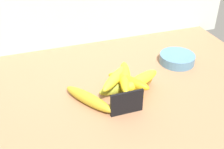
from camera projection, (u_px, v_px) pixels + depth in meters
counter_top at (131, 87)px, 107.79cm from camera, size 110.00×76.00×3.00cm
chalkboard_sign at (127, 104)px, 91.09cm from camera, size 11.00×1.80×8.40cm
fruit_bowl at (177, 59)px, 119.12cm from camera, size 14.59×14.59×3.81cm
banana_0 at (119, 87)px, 101.66cm from camera, size 16.47×7.01×4.31cm
banana_1 at (130, 92)px, 99.54cm from camera, size 5.96×15.72×3.79cm
banana_2 at (128, 85)px, 103.28cm from camera, size 8.15×18.20×3.71cm
banana_3 at (139, 87)px, 102.45cm from camera, size 15.34×10.00×3.25cm
banana_4 at (89, 99)px, 96.04cm from camera, size 14.58×19.88×4.13cm
banana_5 at (115, 78)px, 99.27cm from camera, size 15.04×14.74×3.73cm
banana_6 at (128, 81)px, 98.31cm from camera, size 13.13×15.12×3.93cm
banana_7 at (140, 80)px, 99.50cm from camera, size 17.27×11.07×4.21cm
banana_8 at (125, 77)px, 100.75cm from camera, size 10.11×19.61×4.06cm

